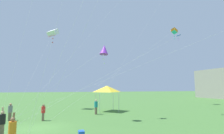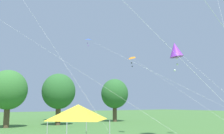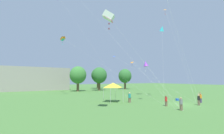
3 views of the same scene
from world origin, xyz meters
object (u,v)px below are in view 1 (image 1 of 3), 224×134
at_px(person_teal_shirt, 96,106).
at_px(kite_purple_diamond_8, 104,50).
at_px(person_orange_shirt, 12,131).
at_px(kite_orange_box_6, 174,31).
at_px(person_grey_shirt, 10,111).
at_px(person_red_shirt, 43,112).
at_px(kite_blue_delta_9, 175,37).
at_px(cooler_box, 81,134).
at_px(festival_tent, 107,89).
at_px(kite_white_box_10, 53,33).
at_px(person_black_shirt, 2,122).

distance_m(person_teal_shirt, kite_purple_diamond_8, 7.23).
bearing_deg(person_orange_shirt, kite_orange_box_6, -61.36).
relative_size(person_orange_shirt, person_grey_shirt, 1.12).
bearing_deg(person_grey_shirt, kite_orange_box_6, -121.98).
bearing_deg(person_red_shirt, person_grey_shirt, 172.95).
distance_m(person_red_shirt, kite_orange_box_6, 28.50).
bearing_deg(person_grey_shirt, kite_blue_delta_9, -146.34).
bearing_deg(kite_orange_box_6, kite_blue_delta_9, -36.23).
relative_size(cooler_box, kite_blue_delta_9, 0.03).
bearing_deg(festival_tent, kite_orange_box_6, 110.01).
bearing_deg(kite_white_box_10, person_orange_shirt, -3.24).
relative_size(festival_tent, kite_white_box_10, 0.27).
distance_m(person_grey_shirt, kite_white_box_10, 14.48).
xyz_separation_m(cooler_box, person_teal_shirt, (-9.20, 2.79, 0.73)).
bearing_deg(person_teal_shirt, kite_purple_diamond_8, -64.49).
distance_m(person_orange_shirt, person_red_shirt, 7.86).
relative_size(person_teal_shirt, kite_blue_delta_9, 0.10).
xyz_separation_m(cooler_box, person_black_shirt, (-1.69, -5.01, 0.71)).
xyz_separation_m(kite_orange_box_6, kite_purple_diamond_8, (11.71, -17.23, -7.34)).
bearing_deg(person_red_shirt, kite_purple_diamond_8, -5.54).
xyz_separation_m(person_black_shirt, person_teal_shirt, (-7.51, 7.80, 0.02)).
bearing_deg(kite_blue_delta_9, person_black_shirt, -75.37).
relative_size(person_grey_shirt, kite_blue_delta_9, 0.09).
xyz_separation_m(person_teal_shirt, kite_orange_box_6, (-7.76, 17.21, 13.40)).
height_order(person_red_shirt, kite_orange_box_6, kite_orange_box_6).
distance_m(cooler_box, person_red_shirt, 7.32).
distance_m(festival_tent, person_grey_shirt, 11.55).
height_order(person_red_shirt, kite_blue_delta_9, kite_blue_delta_9).
distance_m(person_grey_shirt, kite_orange_box_6, 30.72).
bearing_deg(person_grey_shirt, person_teal_shirt, -131.22).
bearing_deg(festival_tent, kite_blue_delta_9, 54.48).
xyz_separation_m(person_red_shirt, person_grey_shirt, (-0.86, -3.07, 0.06)).
distance_m(festival_tent, person_orange_shirt, 15.27).
distance_m(person_red_shirt, kite_purple_diamond_8, 8.50).
height_order(festival_tent, person_red_shirt, festival_tent).
bearing_deg(kite_purple_diamond_8, person_teal_shirt, 179.76).
height_order(person_black_shirt, person_orange_shirt, person_black_shirt).
height_order(festival_tent, kite_blue_delta_9, kite_blue_delta_9).
height_order(person_black_shirt, person_teal_shirt, person_black_shirt).
distance_m(person_black_shirt, person_teal_shirt, 10.83).
height_order(person_orange_shirt, kite_orange_box_6, kite_orange_box_6).
bearing_deg(kite_blue_delta_9, person_teal_shirt, -108.19).
xyz_separation_m(person_grey_shirt, kite_purple_diamond_8, (2.29, 8.74, 6.11)).
relative_size(cooler_box, kite_purple_diamond_8, 0.05).
bearing_deg(person_black_shirt, kite_blue_delta_9, -130.54).
distance_m(person_red_shirt, person_teal_shirt, 6.22).
xyz_separation_m(festival_tent, kite_purple_diamond_8, (6.14, -1.95, 4.02)).
bearing_deg(person_teal_shirt, person_grey_shirt, -143.57).
height_order(cooler_box, person_grey_shirt, person_grey_shirt).
xyz_separation_m(kite_orange_box_6, kite_white_box_10, (0.37, -22.75, -2.60)).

